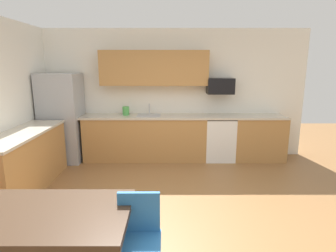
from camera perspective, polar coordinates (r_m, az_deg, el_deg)
The scene contains 16 objects.
ground_plane at distance 3.89m, azimuth 0.06°, elevation -17.83°, with size 12.00×12.00×0.00m, color olive.
wall_back at distance 6.04m, azimuth -0.06°, elevation 6.59°, with size 5.80×0.10×2.70m, color white.
cabinet_run_back at distance 5.88m, azimuth -4.90°, elevation -2.54°, with size 2.51×0.60×0.90m, color #AD7A42.
cabinet_run_back_right at distance 6.16m, azimuth 17.73°, elevation -2.41°, with size 1.04×0.60×0.90m, color #AD7A42.
cabinet_run_left at distance 4.98m, azimuth -27.71°, elevation -6.71°, with size 0.60×2.00×0.90m, color #AD7A42.
countertop_back at distance 5.76m, azimuth -0.05°, elevation 1.98°, with size 4.80×0.64×0.04m, color beige.
countertop_left at distance 4.86m, azimuth -28.26°, elevation -1.45°, with size 0.64×2.00×0.04m, color beige.
upper_cabinets_back at distance 5.80m, azimuth -3.09°, elevation 11.78°, with size 2.20×0.34×0.70m, color #AD7A42.
refrigerator at distance 6.08m, azimuth -21.07°, elevation 1.51°, with size 0.76×0.70×1.80m, color #9EA0A5.
oven_range at distance 5.95m, azimuth 10.18°, elevation -2.45°, with size 0.60×0.60×0.91m.
microwave at distance 5.88m, azimuth 10.41°, elevation 8.07°, with size 0.54×0.36×0.32m, color black.
sink_basin at distance 5.78m, azimuth -4.17°, elevation 1.58°, with size 0.48×0.40×0.14m, color #A5A8AD.
sink_faucet at distance 5.93m, azimuth -4.08°, elevation 3.43°, with size 0.02×0.02×0.24m, color #B2B5BA.
dining_table at distance 2.70m, azimuth -23.73°, elevation -17.07°, with size 1.40×0.90×0.73m.
chair_near_table at distance 2.62m, azimuth -6.35°, elevation -21.25°, with size 0.40×0.40×0.85m.
kettle at distance 5.85m, azimuth -8.85°, elevation 3.00°, with size 0.14×0.14×0.20m, color #4CA54C.
Camera 1 is at (-0.02, -3.36, 1.95)m, focal length 29.73 mm.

